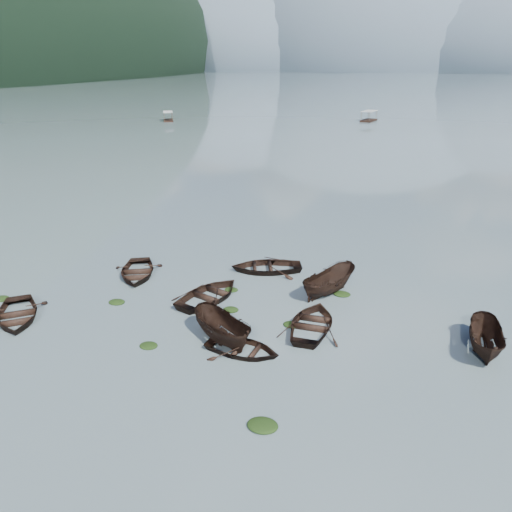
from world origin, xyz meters
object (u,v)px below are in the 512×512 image
(rowboat_3, at_px, (313,328))
(pontoon_centre, at_px, (369,121))
(pontoon_left, at_px, (168,121))
(rowboat_0, at_px, (17,319))

(rowboat_3, bearing_deg, pontoon_centre, -86.09)
(pontoon_left, height_order, pontoon_centre, pontoon_centre)
(pontoon_left, distance_m, pontoon_centre, 50.22)
(rowboat_0, height_order, pontoon_left, pontoon_left)
(rowboat_0, relative_size, rowboat_3, 1.00)
(rowboat_3, xyz_separation_m, pontoon_left, (-53.48, 92.63, 0.00))
(rowboat_3, height_order, pontoon_left, pontoon_left)
(pontoon_centre, bearing_deg, rowboat_0, -82.61)
(rowboat_3, bearing_deg, rowboat_0, 13.97)
(rowboat_0, bearing_deg, rowboat_3, -24.82)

